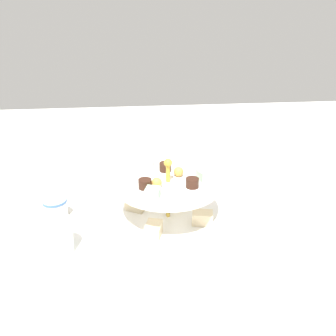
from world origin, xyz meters
The scene contains 7 objects.
ground_plane centered at (0.00, 0.00, 0.00)m, with size 2.40×2.40×0.00m, color white.
tiered_serving_stand centered at (0.00, 0.00, 0.05)m, with size 0.30×0.30×0.16m.
water_glass_tall_right centered at (0.24, -0.12, 0.06)m, with size 0.07×0.07×0.12m, color silver.
water_glass_short_left centered at (-0.10, 0.25, 0.04)m, with size 0.06×0.06×0.08m, color silver.
teacup_with_saucer centered at (0.04, 0.28, 0.02)m, with size 0.09×0.09×0.05m.
butter_knife_left centered at (-0.09, -0.30, 0.00)m, with size 0.17×0.01×0.00m, color silver.
butter_knife_right centered at (0.26, 0.18, 0.00)m, with size 0.17×0.01×0.00m, color silver.
Camera 1 is at (-0.71, 0.08, 0.46)m, focal length 36.03 mm.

